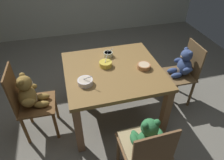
{
  "coord_description": "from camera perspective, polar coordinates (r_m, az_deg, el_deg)",
  "views": [
    {
      "loc": [
        -0.5,
        -1.83,
        2.05
      ],
      "look_at": [
        0.0,
        0.05,
        0.51
      ],
      "focal_mm": 32.55,
      "sensor_mm": 36.0,
      "label": 1
    }
  ],
  "objects": [
    {
      "name": "porridge_bowl_cream_far_center",
      "position": [
        2.54,
        -1.09,
        7.28
      ],
      "size": [
        0.12,
        0.11,
        0.11
      ],
      "color": "beige",
      "rests_on": "dining_table"
    },
    {
      "name": "teddy_chair_near_right",
      "position": [
        2.79,
        19.31,
        3.28
      ],
      "size": [
        0.38,
        0.4,
        0.87
      ],
      "rotation": [
        0.0,
        0.0,
        3.12
      ],
      "color": "brown",
      "rests_on": "ground_plane"
    },
    {
      "name": "porridge_bowl_white_near_left",
      "position": [
        2.11,
        -7.53,
        -0.49
      ],
      "size": [
        0.16,
        0.16,
        0.13
      ],
      "color": "white",
      "rests_on": "dining_table"
    },
    {
      "name": "ground_plane",
      "position": [
        2.81,
        0.27,
        -9.11
      ],
      "size": [
        5.2,
        5.2,
        0.04
      ],
      "color": "slate"
    },
    {
      "name": "teddy_chair_near_front",
      "position": [
        1.85,
        9.53,
        -16.91
      ],
      "size": [
        0.42,
        0.41,
        0.84
      ],
      "rotation": [
        0.0,
        0.0,
        1.6
      ],
      "color": "brown",
      "rests_on": "ground_plane"
    },
    {
      "name": "porridge_bowl_terracotta_near_right",
      "position": [
        2.35,
        8.93,
        3.86
      ],
      "size": [
        0.15,
        0.15,
        0.05
      ],
      "color": "#B77749",
      "rests_on": "dining_table"
    },
    {
      "name": "porridge_bowl_yellow_center",
      "position": [
        2.36,
        -1.82,
        4.55
      ],
      "size": [
        0.15,
        0.15,
        0.13
      ],
      "color": "#E1C444",
      "rests_on": "dining_table"
    },
    {
      "name": "dining_table",
      "position": [
        2.39,
        0.31,
        0.9
      ],
      "size": [
        1.1,
        1.03,
        0.71
      ],
      "color": "olive",
      "rests_on": "ground_plane"
    },
    {
      "name": "teddy_chair_near_left",
      "position": [
        2.35,
        -22.19,
        -4.37
      ],
      "size": [
        0.41,
        0.39,
        0.92
      ],
      "rotation": [
        0.0,
        0.0,
        -0.04
      ],
      "color": "brown",
      "rests_on": "ground_plane"
    }
  ]
}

